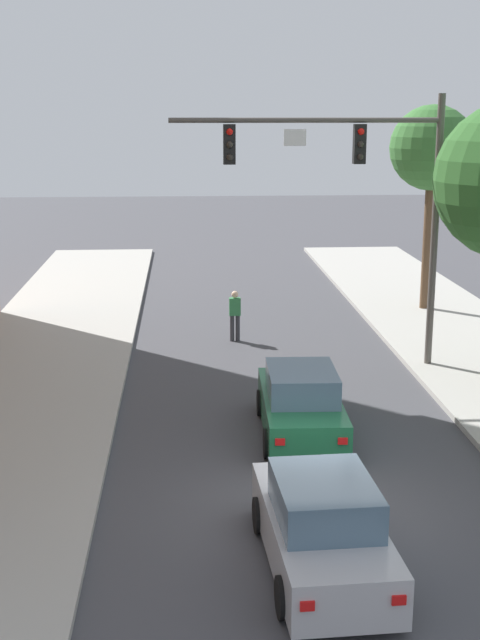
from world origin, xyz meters
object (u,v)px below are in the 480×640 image
traffic_signal_mast (361,180)px  car_lead_green (301,405)px  street_tree_third (432,150)px  pedestrian_crossing_road (235,313)px  car_following_silver (322,528)px

traffic_signal_mast → car_lead_green: size_ratio=1.75×
car_lead_green → traffic_signal_mast: bearing=65.7°
traffic_signal_mast → street_tree_third: (3.96, 6.96, 0.49)m
traffic_signal_mast → pedestrian_crossing_road: 6.44m
car_lead_green → street_tree_third: bearing=62.5°
traffic_signal_mast → pedestrian_crossing_road: traffic_signal_mast is taller
traffic_signal_mast → car_following_silver: bearing=-104.0°
traffic_signal_mast → street_tree_third: 8.02m
car_following_silver → street_tree_third: (6.64, 17.72, 5.15)m
car_lead_green → car_following_silver: size_ratio=0.99×
traffic_signal_mast → pedestrian_crossing_road: bearing=134.1°
pedestrian_crossing_road → street_tree_third: size_ratio=0.23×
car_lead_green → street_tree_third: (6.19, 11.90, 5.15)m
car_lead_green → pedestrian_crossing_road: pedestrian_crossing_road is taller
car_following_silver → pedestrian_crossing_road: size_ratio=2.63×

